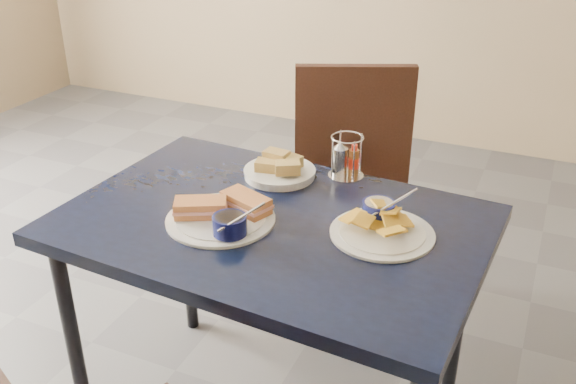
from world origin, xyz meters
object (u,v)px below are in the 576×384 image
at_px(chair_far, 363,179).
at_px(condiment_caddy, 345,160).
at_px(dining_table, 272,241).
at_px(bread_basket, 280,170).
at_px(sandwich_plate, 224,214).
at_px(plantain_plate, 381,224).

height_order(chair_far, condiment_caddy, chair_far).
xyz_separation_m(dining_table, bread_basket, (-0.09, 0.25, 0.09)).
relative_size(sandwich_plate, bread_basket, 1.44).
height_order(dining_table, condiment_caddy, condiment_caddy).
height_order(chair_far, sandwich_plate, chair_far).
bearing_deg(dining_table, plantain_plate, 12.00).
bearing_deg(bread_basket, chair_far, 75.99).
xyz_separation_m(sandwich_plate, condiment_caddy, (0.21, 0.40, 0.03)).
relative_size(chair_far, bread_basket, 4.38).
bearing_deg(dining_table, condiment_caddy, 74.87).
distance_m(sandwich_plate, condiment_caddy, 0.45).
bearing_deg(dining_table, chair_far, 87.61).
height_order(bread_basket, condiment_caddy, condiment_caddy).
relative_size(plantain_plate, condiment_caddy, 2.02).
height_order(dining_table, sandwich_plate, sandwich_plate).
bearing_deg(chair_far, bread_basket, -104.01).
bearing_deg(sandwich_plate, condiment_caddy, 62.93).
bearing_deg(bread_basket, plantain_plate, -26.67).
height_order(sandwich_plate, bread_basket, sandwich_plate).
bearing_deg(bread_basket, sandwich_plate, -94.09).
xyz_separation_m(chair_far, bread_basket, (-0.12, -0.49, 0.23)).
bearing_deg(condiment_caddy, sandwich_plate, -117.07).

